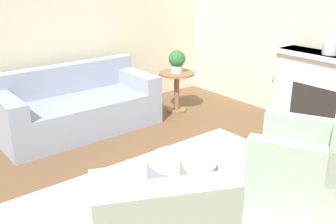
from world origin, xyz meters
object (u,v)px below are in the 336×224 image
object	(u,v)px
couch	(77,108)
ottoman_table	(182,172)
side_table	(177,85)
potted_plant_on_side_table	(177,60)
vase_mantel_near	(331,47)
armchair_right	(308,168)

from	to	relation	value
couch	ottoman_table	size ratio (longest dim) A/B	3.12
ottoman_table	side_table	size ratio (longest dim) A/B	1.10
side_table	potted_plant_on_side_table	size ratio (longest dim) A/B	1.82
potted_plant_on_side_table	vase_mantel_near	bearing A→B (deg)	-63.37
vase_mantel_near	potted_plant_on_side_table	bearing A→B (deg)	116.63
vase_mantel_near	side_table	bearing A→B (deg)	116.63
couch	side_table	bearing A→B (deg)	-10.32
vase_mantel_near	potted_plant_on_side_table	xyz separation A→B (m)	(-0.94, 1.87, -0.36)
armchair_right	potted_plant_on_side_table	world-z (taller)	armchair_right
ottoman_table	side_table	bearing A→B (deg)	51.27
side_table	potted_plant_on_side_table	xyz separation A→B (m)	(0.00, -0.00, 0.38)
couch	armchair_right	world-z (taller)	armchair_right
couch	potted_plant_on_side_table	bearing A→B (deg)	-10.32
ottoman_table	potted_plant_on_side_table	world-z (taller)	potted_plant_on_side_table
side_table	potted_plant_on_side_table	bearing A→B (deg)	-90.00
ottoman_table	couch	bearing A→B (deg)	90.24
armchair_right	potted_plant_on_side_table	xyz separation A→B (m)	(0.70, 2.70, 0.42)
armchair_right	ottoman_table	xyz separation A→B (m)	(-0.82, 0.81, -0.11)
armchair_right	ottoman_table	world-z (taller)	armchair_right
armchair_right	side_table	distance (m)	2.79
vase_mantel_near	potted_plant_on_side_table	world-z (taller)	vase_mantel_near
couch	potted_plant_on_side_table	distance (m)	1.62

